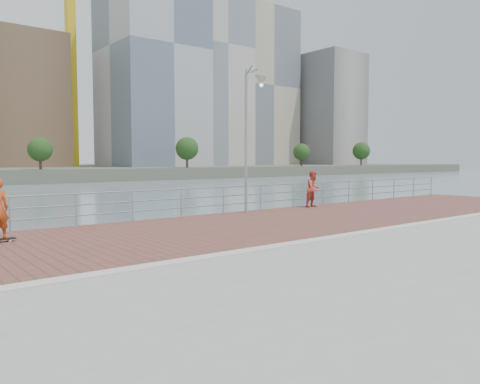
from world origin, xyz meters
TOP-DOWN VIEW (x-y plane):
  - water at (0.00, 0.00)m, footprint 400.00×400.00m
  - brick_lane at (0.00, 3.60)m, footprint 40.00×6.80m
  - curb at (0.00, 0.00)m, footprint 40.00×0.40m
  - guardrail at (0.00, 7.00)m, footprint 39.06×0.06m
  - street_lamp at (3.89, 6.07)m, footprint 0.42×1.23m
  - bystander at (7.77, 6.26)m, footprint 0.86×0.69m
  - tower_crane at (27.36, 104.00)m, footprint 47.00×2.00m
  - skyline at (33.78, 104.62)m, footprint 233.00×41.00m
  - shoreline_trees at (28.24, 77.00)m, footprint 169.68×5.07m

SIDE VIEW (x-z plane):
  - water at x=0.00m, z-range -2.00..-2.00m
  - brick_lane at x=0.00m, z-range 0.00..0.02m
  - curb at x=0.00m, z-range 0.00..0.06m
  - guardrail at x=0.00m, z-range 0.13..1.25m
  - bystander at x=7.77m, z-range 0.02..1.73m
  - street_lamp at x=3.89m, z-range 1.22..7.04m
  - shoreline_trees at x=28.24m, z-range 0.94..7.69m
  - skyline at x=33.78m, z-range -9.55..59.00m
  - tower_crane at x=27.36m, z-range 8.15..58.85m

